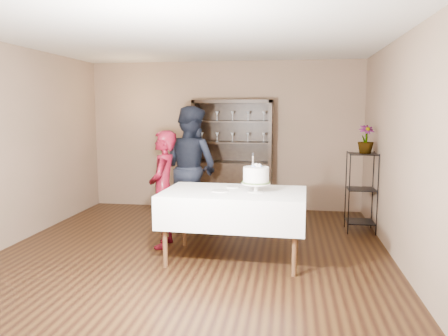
{
  "coord_description": "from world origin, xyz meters",
  "views": [
    {
      "loc": [
        1.22,
        -5.46,
        1.82
      ],
      "look_at": [
        0.37,
        0.1,
        1.07
      ],
      "focal_mm": 35.0,
      "sensor_mm": 36.0,
      "label": 1
    }
  ],
  "objects_px": {
    "china_hutch": "(233,175)",
    "woman": "(163,189)",
    "cake": "(256,176)",
    "potted_plant": "(366,139)",
    "man": "(191,168)",
    "plant_etagere": "(361,189)",
    "cake_table": "(234,207)"
  },
  "relations": [
    {
      "from": "china_hutch",
      "to": "woman",
      "type": "xyz_separation_m",
      "value": [
        -0.64,
        -2.2,
        0.12
      ]
    },
    {
      "from": "cake",
      "to": "potted_plant",
      "type": "height_order",
      "value": "potted_plant"
    },
    {
      "from": "man",
      "to": "cake",
      "type": "relative_size",
      "value": 3.99
    },
    {
      "from": "china_hutch",
      "to": "cake",
      "type": "relative_size",
      "value": 4.23
    },
    {
      "from": "man",
      "to": "potted_plant",
      "type": "distance_m",
      "value": 2.64
    },
    {
      "from": "cake",
      "to": "potted_plant",
      "type": "relative_size",
      "value": 1.13
    },
    {
      "from": "woman",
      "to": "potted_plant",
      "type": "xyz_separation_m",
      "value": [
        2.75,
        1.11,
        0.62
      ]
    },
    {
      "from": "man",
      "to": "potted_plant",
      "type": "xyz_separation_m",
      "value": [
        2.6,
        0.16,
        0.45
      ]
    },
    {
      "from": "china_hutch",
      "to": "woman",
      "type": "distance_m",
      "value": 2.29
    },
    {
      "from": "china_hutch",
      "to": "plant_etagere",
      "type": "bearing_deg",
      "value": -26.83
    },
    {
      "from": "cake_table",
      "to": "man",
      "type": "height_order",
      "value": "man"
    },
    {
      "from": "potted_plant",
      "to": "cake",
      "type": "bearing_deg",
      "value": -134.33
    },
    {
      "from": "cake_table",
      "to": "man",
      "type": "xyz_separation_m",
      "value": [
        -0.84,
        1.34,
        0.29
      ]
    },
    {
      "from": "cake_table",
      "to": "china_hutch",
      "type": "bearing_deg",
      "value": 97.87
    },
    {
      "from": "plant_etagere",
      "to": "potted_plant",
      "type": "height_order",
      "value": "potted_plant"
    },
    {
      "from": "plant_etagere",
      "to": "man",
      "type": "height_order",
      "value": "man"
    },
    {
      "from": "china_hutch",
      "to": "cake",
      "type": "xyz_separation_m",
      "value": [
        0.62,
        -2.61,
        0.38
      ]
    },
    {
      "from": "woman",
      "to": "man",
      "type": "height_order",
      "value": "man"
    },
    {
      "from": "woman",
      "to": "cake",
      "type": "distance_m",
      "value": 1.36
    },
    {
      "from": "man",
      "to": "china_hutch",
      "type": "bearing_deg",
      "value": -81.68
    },
    {
      "from": "cake_table",
      "to": "potted_plant",
      "type": "bearing_deg",
      "value": 40.55
    },
    {
      "from": "cake_table",
      "to": "potted_plant",
      "type": "height_order",
      "value": "potted_plant"
    },
    {
      "from": "china_hutch",
      "to": "woman",
      "type": "height_order",
      "value": "china_hutch"
    },
    {
      "from": "china_hutch",
      "to": "plant_etagere",
      "type": "height_order",
      "value": "china_hutch"
    },
    {
      "from": "cake",
      "to": "woman",
      "type": "bearing_deg",
      "value": 161.99
    },
    {
      "from": "china_hutch",
      "to": "man",
      "type": "relative_size",
      "value": 1.06
    },
    {
      "from": "woman",
      "to": "cake",
      "type": "xyz_separation_m",
      "value": [
        1.26,
        -0.41,
        0.26
      ]
    },
    {
      "from": "cake_table",
      "to": "woman",
      "type": "relative_size",
      "value": 1.12
    },
    {
      "from": "cake_table",
      "to": "potted_plant",
      "type": "xyz_separation_m",
      "value": [
        1.75,
        1.5,
        0.74
      ]
    },
    {
      "from": "china_hutch",
      "to": "potted_plant",
      "type": "distance_m",
      "value": 2.48
    },
    {
      "from": "cake_table",
      "to": "cake",
      "type": "distance_m",
      "value": 0.47
    },
    {
      "from": "cake_table",
      "to": "cake",
      "type": "bearing_deg",
      "value": -5.0
    }
  ]
}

